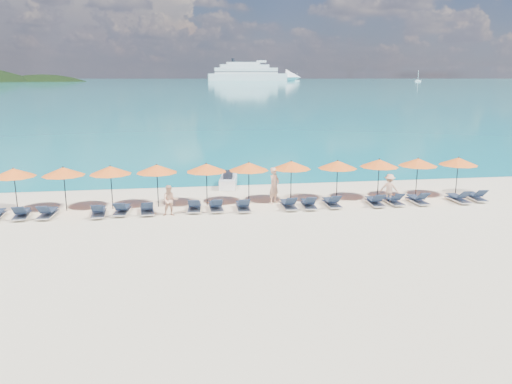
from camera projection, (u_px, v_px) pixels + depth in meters
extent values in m
plane|color=beige|center=(266.00, 235.00, 21.38)|extent=(1400.00, 1400.00, 0.00)
cube|color=#1FA9B2|center=(182.00, 80.00, 656.81)|extent=(1600.00, 1300.00, 0.01)
ellipsoid|color=black|center=(46.00, 114.00, 546.81)|extent=(162.00, 126.00, 85.50)
cube|color=silver|center=(247.00, 77.00, 602.65)|extent=(94.73, 17.74, 8.60)
cone|color=silver|center=(293.00, 77.00, 610.56)|extent=(19.03, 19.03, 18.93)
cube|color=silver|center=(246.00, 71.00, 600.64)|extent=(75.79, 15.05, 6.88)
cube|color=silver|center=(244.00, 66.00, 599.23)|extent=(58.74, 13.23, 4.30)
cube|color=silver|center=(243.00, 63.00, 598.20)|extent=(39.80, 10.55, 3.01)
cube|color=black|center=(246.00, 72.00, 600.94)|extent=(76.73, 15.23, 0.77)
cube|color=black|center=(246.00, 69.00, 600.25)|extent=(74.84, 14.87, 0.77)
cylinder|color=black|center=(233.00, 60.00, 595.76)|extent=(3.79, 3.79, 4.73)
cube|color=silver|center=(297.00, 81.00, 565.62)|extent=(5.22, 1.74, 1.39)
cylinder|color=silver|center=(297.00, 77.00, 564.58)|extent=(0.31, 0.31, 8.69)
cube|color=silver|center=(418.00, 81.00, 532.21)|extent=(6.44, 2.15, 1.72)
cylinder|color=silver|center=(418.00, 76.00, 530.93)|extent=(0.39, 0.39, 10.73)
cube|color=white|center=(228.00, 182.00, 30.58)|extent=(1.35, 2.65, 0.58)
cube|color=black|center=(228.00, 176.00, 30.28)|extent=(0.69, 1.13, 0.37)
cylinder|color=black|center=(229.00, 170.00, 31.06)|extent=(0.58, 0.16, 0.06)
imported|color=#DDA482|center=(274.00, 186.00, 26.45)|extent=(0.83, 0.83, 1.94)
imported|color=#DDA482|center=(170.00, 201.00, 24.15)|extent=(0.75, 0.44, 1.52)
imported|color=#DDA482|center=(389.00, 188.00, 26.64)|extent=(1.11, 0.90, 1.56)
cylinder|color=black|center=(16.00, 191.00, 24.68)|extent=(0.05, 0.05, 2.20)
cone|color=orange|center=(14.00, 173.00, 24.47)|extent=(2.10, 2.10, 0.42)
sphere|color=black|center=(13.00, 168.00, 24.42)|extent=(0.08, 0.08, 0.08)
cylinder|color=black|center=(65.00, 189.00, 25.00)|extent=(0.05, 0.05, 2.20)
cone|color=orange|center=(63.00, 171.00, 24.79)|extent=(2.10, 2.10, 0.42)
sphere|color=black|center=(63.00, 167.00, 24.74)|extent=(0.08, 0.08, 0.08)
cylinder|color=black|center=(112.00, 188.00, 25.32)|extent=(0.05, 0.05, 2.20)
cone|color=orange|center=(110.00, 170.00, 25.11)|extent=(2.10, 2.10, 0.42)
sphere|color=black|center=(110.00, 166.00, 25.06)|extent=(0.08, 0.08, 0.08)
cylinder|color=black|center=(158.00, 186.00, 25.71)|extent=(0.05, 0.05, 2.20)
cone|color=orange|center=(157.00, 169.00, 25.50)|extent=(2.10, 2.10, 0.42)
sphere|color=black|center=(157.00, 164.00, 25.45)|extent=(0.08, 0.08, 0.08)
cylinder|color=black|center=(207.00, 185.00, 26.00)|extent=(0.05, 0.05, 2.20)
cone|color=orange|center=(206.00, 168.00, 25.79)|extent=(2.10, 2.10, 0.42)
sphere|color=black|center=(206.00, 163.00, 25.74)|extent=(0.08, 0.08, 0.08)
cylinder|color=black|center=(249.00, 184.00, 26.35)|extent=(0.05, 0.05, 2.20)
cone|color=orange|center=(249.00, 166.00, 26.14)|extent=(2.10, 2.10, 0.42)
sphere|color=black|center=(249.00, 162.00, 26.09)|extent=(0.08, 0.08, 0.08)
cylinder|color=black|center=(291.00, 182.00, 26.76)|extent=(0.05, 0.05, 2.20)
cone|color=orange|center=(291.00, 165.00, 26.55)|extent=(2.10, 2.10, 0.42)
sphere|color=black|center=(291.00, 161.00, 26.50)|extent=(0.08, 0.08, 0.08)
cylinder|color=black|center=(337.00, 181.00, 26.91)|extent=(0.05, 0.05, 2.20)
cone|color=orange|center=(338.00, 164.00, 26.70)|extent=(2.10, 2.10, 0.42)
sphere|color=black|center=(338.00, 160.00, 26.65)|extent=(0.08, 0.08, 0.08)
cylinder|color=black|center=(378.00, 180.00, 27.34)|extent=(0.05, 0.05, 2.20)
cone|color=orange|center=(379.00, 163.00, 27.13)|extent=(2.10, 2.10, 0.42)
sphere|color=black|center=(379.00, 159.00, 27.08)|extent=(0.08, 0.08, 0.08)
cylinder|color=black|center=(417.00, 178.00, 27.63)|extent=(0.05, 0.05, 2.20)
cone|color=orange|center=(418.00, 162.00, 27.42)|extent=(2.10, 2.10, 0.42)
sphere|color=black|center=(418.00, 158.00, 27.37)|extent=(0.08, 0.08, 0.08)
cylinder|color=black|center=(457.00, 177.00, 27.91)|extent=(0.05, 0.05, 2.20)
cone|color=orange|center=(458.00, 161.00, 27.70)|extent=(2.10, 2.10, 0.42)
sphere|color=black|center=(459.00, 157.00, 27.65)|extent=(0.08, 0.08, 0.08)
cube|color=silver|center=(22.00, 215.00, 23.88)|extent=(0.78, 1.75, 0.06)
cube|color=#1C2940|center=(23.00, 211.00, 24.08)|extent=(0.65, 1.15, 0.04)
cube|color=#1C2940|center=(19.00, 210.00, 23.26)|extent=(0.60, 0.59, 0.43)
cube|color=silver|center=(48.00, 215.00, 24.01)|extent=(0.74, 1.74, 0.06)
cube|color=#1C2940|center=(49.00, 210.00, 24.22)|extent=(0.63, 1.14, 0.04)
cube|color=#1C2940|center=(43.00, 209.00, 23.38)|extent=(0.59, 0.58, 0.43)
cube|color=silver|center=(99.00, 213.00, 24.20)|extent=(0.73, 1.74, 0.06)
cube|color=#1C2940|center=(99.00, 209.00, 24.40)|extent=(0.62, 1.13, 0.04)
cube|color=#1C2940|center=(97.00, 208.00, 23.59)|extent=(0.58, 0.57, 0.43)
cube|color=silver|center=(122.00, 211.00, 24.59)|extent=(0.77, 1.75, 0.06)
cube|color=#1C2940|center=(123.00, 207.00, 24.79)|extent=(0.65, 1.14, 0.04)
cube|color=#1C2940|center=(119.00, 206.00, 23.96)|extent=(0.60, 0.58, 0.43)
cube|color=silver|center=(147.00, 211.00, 24.68)|extent=(0.79, 1.75, 0.06)
cube|color=#1C2940|center=(147.00, 206.00, 24.88)|extent=(0.66, 1.15, 0.04)
cube|color=#1C2940|center=(147.00, 205.00, 24.06)|extent=(0.60, 0.59, 0.43)
cube|color=silver|center=(195.00, 208.00, 25.14)|extent=(0.75, 1.74, 0.06)
cube|color=#1C2940|center=(195.00, 204.00, 25.35)|extent=(0.64, 1.14, 0.04)
cube|color=#1C2940|center=(194.00, 203.00, 24.51)|extent=(0.59, 0.58, 0.43)
cube|color=silver|center=(216.00, 208.00, 25.23)|extent=(0.67, 1.72, 0.06)
cube|color=#1C2940|center=(215.00, 204.00, 25.43)|extent=(0.58, 1.12, 0.04)
cube|color=#1C2940|center=(217.00, 203.00, 24.61)|extent=(0.56, 0.55, 0.43)
cube|color=silver|center=(243.00, 208.00, 25.24)|extent=(0.64, 1.71, 0.06)
cube|color=#1C2940|center=(242.00, 203.00, 25.45)|extent=(0.56, 1.11, 0.04)
cube|color=#1C2940|center=(244.00, 203.00, 24.62)|extent=(0.56, 0.54, 0.43)
cube|color=silver|center=(289.00, 206.00, 25.59)|extent=(0.64, 1.71, 0.06)
cube|color=#1C2940|center=(287.00, 202.00, 25.79)|extent=(0.57, 1.11, 0.04)
cube|color=#1C2940|center=(291.00, 201.00, 24.97)|extent=(0.56, 0.54, 0.43)
cube|color=silver|center=(308.00, 205.00, 25.71)|extent=(0.72, 1.73, 0.06)
cube|color=#1C2940|center=(308.00, 201.00, 25.92)|extent=(0.61, 1.13, 0.04)
cube|color=#1C2940|center=(311.00, 200.00, 25.09)|extent=(0.58, 0.57, 0.43)
cube|color=silver|center=(332.00, 204.00, 25.99)|extent=(0.64, 1.71, 0.06)
cube|color=#1C2940|center=(330.00, 200.00, 26.19)|extent=(0.56, 1.11, 0.04)
cube|color=#1C2940|center=(335.00, 199.00, 25.36)|extent=(0.56, 0.54, 0.43)
cube|color=silver|center=(375.00, 203.00, 26.21)|extent=(0.72, 1.73, 0.06)
cube|color=#1C2940|center=(373.00, 199.00, 26.41)|extent=(0.61, 1.13, 0.04)
cube|color=#1C2940|center=(379.00, 198.00, 25.58)|extent=(0.58, 0.57, 0.43)
cube|color=silver|center=(393.00, 202.00, 26.44)|extent=(0.71, 1.73, 0.06)
cube|color=#1C2940|center=(391.00, 198.00, 26.64)|extent=(0.61, 1.13, 0.04)
cube|color=#1C2940|center=(398.00, 197.00, 25.82)|extent=(0.58, 0.57, 0.43)
cube|color=silver|center=(417.00, 201.00, 26.59)|extent=(0.67, 1.72, 0.06)
cube|color=#1C2940|center=(415.00, 197.00, 26.79)|extent=(0.58, 1.12, 0.04)
cube|color=#1C2940|center=(423.00, 196.00, 25.97)|extent=(0.57, 0.55, 0.43)
cube|color=silver|center=(458.00, 200.00, 26.89)|extent=(0.69, 1.73, 0.06)
cube|color=#1C2940|center=(456.00, 196.00, 27.09)|extent=(0.60, 1.12, 0.04)
cube|color=#1C2940|center=(465.00, 195.00, 26.27)|extent=(0.57, 0.56, 0.43)
cube|color=silver|center=(475.00, 198.00, 27.27)|extent=(0.76, 1.74, 0.06)
cube|color=#1C2940|center=(473.00, 194.00, 27.48)|extent=(0.64, 1.14, 0.04)
cube|color=#1C2940|center=(481.00, 193.00, 26.64)|extent=(0.59, 0.58, 0.43)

